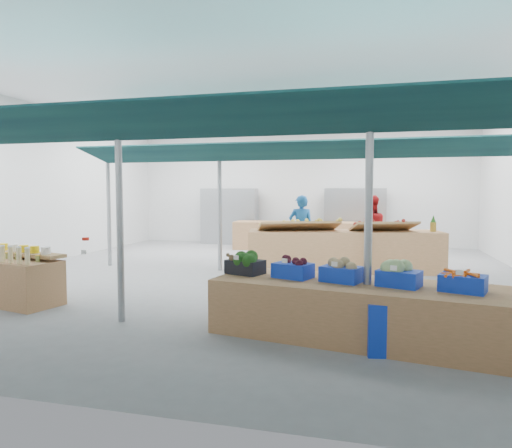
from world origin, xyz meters
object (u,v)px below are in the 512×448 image
object	(u,v)px
crate_stack	(388,328)
vendor_right	(370,230)
veg_counter	(357,310)
bottle_shelf	(16,279)
vendor_left	(301,229)
fruit_counter	(344,251)

from	to	relation	value
crate_stack	vendor_right	distance (m)	6.72
vendor_right	veg_counter	bearing A→B (deg)	77.86
bottle_shelf	vendor_right	size ratio (longest dim) A/B	1.00
crate_stack	vendor_left	distance (m)	7.02
bottle_shelf	veg_counter	distance (m)	5.71
vendor_left	crate_stack	bearing A→B (deg)	96.08
vendor_right	vendor_left	bearing A→B (deg)	-10.83
bottle_shelf	fruit_counter	world-z (taller)	bottle_shelf
bottle_shelf	crate_stack	distance (m)	6.15
veg_counter	vendor_left	distance (m)	6.42
vendor_right	bottle_shelf	bearing A→B (deg)	33.52
veg_counter	vendor_right	distance (m)	6.21
fruit_counter	bottle_shelf	bearing A→B (deg)	-149.50
fruit_counter	vendor_right	xyz separation A→B (m)	(0.60, 1.10, 0.42)
veg_counter	vendor_left	xyz separation A→B (m)	(-1.66, 6.18, 0.54)
veg_counter	bottle_shelf	bearing A→B (deg)	-174.64
veg_counter	fruit_counter	distance (m)	5.10
vendor_left	vendor_right	world-z (taller)	same
bottle_shelf	vendor_right	bearing A→B (deg)	57.33
vendor_right	fruit_counter	bearing A→B (deg)	50.56
bottle_shelf	veg_counter	xyz separation A→B (m)	(5.69, -0.48, -0.05)
bottle_shelf	fruit_counter	xyz separation A→B (m)	(5.23, 4.60, 0.07)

